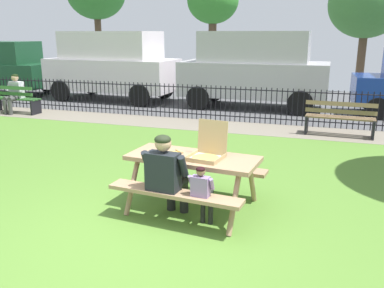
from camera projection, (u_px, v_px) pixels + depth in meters
ground at (182, 195)px, 6.30m from camera, size 28.00×11.01×0.02m
cobblestone_walkway at (242, 128)px, 10.71m from camera, size 28.00×1.40×0.01m
street_asphalt at (266, 102)px, 14.75m from camera, size 28.00×7.41×0.01m
picnic_table_foreground at (193, 168)px, 5.68m from camera, size 1.93×1.65×0.79m
pizza_box_open at (208, 151)px, 5.53m from camera, size 0.50×0.53×0.49m
pizza_slice_on_table at (175, 152)px, 5.79m from camera, size 0.26×0.26×0.02m
adult_at_table at (167, 173)px, 5.28m from camera, size 0.63×0.62×1.19m
child_at_table at (202, 191)px, 5.09m from camera, size 0.34×0.33×0.84m
iron_fence_streetside at (248, 104)px, 11.22m from camera, size 23.60×0.03×0.99m
park_bench_left at (14, 100)px, 12.59m from camera, size 1.61×0.48×0.85m
park_bench_center at (340, 119)px, 9.77m from camera, size 1.62×0.55×0.85m
person_on_park_bench at (14, 92)px, 12.54m from camera, size 0.63×0.62×1.19m
parked_car_left at (112, 64)px, 14.79m from camera, size 4.79×2.26×2.46m
parked_car_center at (254, 68)px, 13.25m from camera, size 4.72×2.12×2.46m
far_tree_midleft at (213, 2)px, 19.39m from camera, size 2.45×2.45×5.01m
far_tree_center at (367, 4)px, 17.43m from camera, size 3.20×3.20×5.05m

